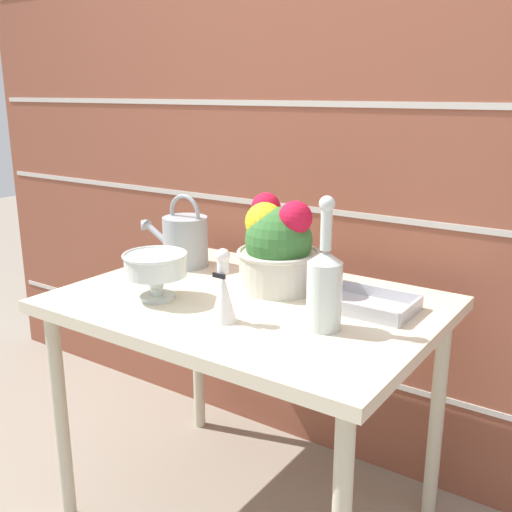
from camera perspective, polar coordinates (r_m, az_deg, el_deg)
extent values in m
cube|color=brown|center=(2.09, 7.51, 9.25)|extent=(3.60, 0.08, 2.20)
cube|color=beige|center=(2.27, 6.34, -10.27)|extent=(3.53, 0.00, 0.02)
cube|color=beige|center=(2.08, 6.81, 4.24)|extent=(3.53, 0.00, 0.02)
cube|color=beige|center=(2.05, 7.14, 14.17)|extent=(3.53, 0.00, 0.02)
cube|color=beige|center=(1.75, -0.72, -4.65)|extent=(1.07, 0.78, 0.04)
cylinder|color=beige|center=(2.00, -18.09, -14.46)|extent=(0.04, 0.04, 0.70)
cylinder|color=beige|center=(2.40, -5.56, -8.49)|extent=(0.04, 0.04, 0.70)
cylinder|color=beige|center=(1.99, 16.82, -14.51)|extent=(0.04, 0.04, 0.70)
cylinder|color=#93999E|center=(2.06, -6.72, 1.38)|extent=(0.15, 0.15, 0.17)
cylinder|color=#93999E|center=(2.14, -9.34, 2.07)|extent=(0.14, 0.02, 0.09)
cone|color=#93999E|center=(2.18, -10.67, 3.13)|extent=(0.05, 0.05, 0.06)
torus|color=#93999E|center=(2.03, -6.81, 4.10)|extent=(0.13, 0.01, 0.13)
cylinder|color=silver|center=(1.76, -9.41, -3.83)|extent=(0.10, 0.10, 0.01)
cylinder|color=silver|center=(1.75, -9.46, -2.73)|extent=(0.04, 0.04, 0.06)
sphere|color=silver|center=(1.75, -9.47, -2.64)|extent=(0.04, 0.04, 0.04)
cylinder|color=silver|center=(1.73, -9.55, -0.85)|extent=(0.18, 0.18, 0.06)
torus|color=silver|center=(1.73, -9.60, 0.12)|extent=(0.19, 0.19, 0.01)
cylinder|color=beige|center=(1.81, 2.14, -1.38)|extent=(0.24, 0.24, 0.11)
torus|color=beige|center=(1.80, 2.16, 0.36)|extent=(0.25, 0.25, 0.01)
sphere|color=#387033|center=(1.79, 2.17, 1.47)|extent=(0.20, 0.20, 0.20)
sphere|color=yellow|center=(1.79, 0.85, 3.24)|extent=(0.12, 0.12, 0.12)
sphere|color=red|center=(1.83, 0.95, 4.66)|extent=(0.09, 0.09, 0.09)
sphere|color=red|center=(1.74, 3.76, 3.64)|extent=(0.10, 0.10, 0.10)
cylinder|color=silver|center=(1.51, 6.50, -3.80)|extent=(0.09, 0.09, 0.17)
cone|color=silver|center=(1.48, 6.63, -0.03)|extent=(0.09, 0.09, 0.03)
cylinder|color=silver|center=(1.46, 6.71, 2.48)|extent=(0.03, 0.03, 0.10)
sphere|color=silver|center=(1.45, 6.79, 4.96)|extent=(0.04, 0.04, 0.04)
cone|color=white|center=(1.56, -3.12, -3.94)|extent=(0.07, 0.07, 0.13)
cylinder|color=white|center=(1.53, -3.17, -0.79)|extent=(0.03, 0.03, 0.05)
sphere|color=white|center=(1.52, -3.18, 0.03)|extent=(0.04, 0.04, 0.04)
cube|color=black|center=(1.52, -3.55, -1.90)|extent=(0.04, 0.01, 0.01)
cube|color=#B7B7BC|center=(1.69, 10.27, -4.80)|extent=(0.27, 0.17, 0.01)
cube|color=#B7B7BC|center=(1.61, 9.04, -5.16)|extent=(0.27, 0.01, 0.04)
cube|color=#B7B7BC|center=(1.76, 11.44, -3.50)|extent=(0.27, 0.01, 0.04)
cube|color=#B7B7BC|center=(1.74, 6.30, -3.49)|extent=(0.01, 0.17, 0.04)
cube|color=#B7B7BC|center=(1.64, 14.54, -5.11)|extent=(0.01, 0.17, 0.04)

